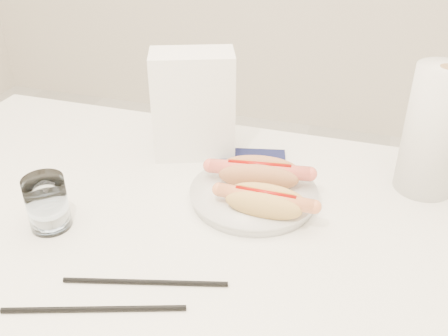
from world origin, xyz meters
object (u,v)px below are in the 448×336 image
(napkin_box, at_px, (193,105))
(paper_towel_roll, at_px, (435,131))
(plate, at_px, (254,196))
(water_glass, at_px, (47,203))
(table, at_px, (163,248))
(hotdog_left, at_px, (259,173))
(hotdog_right, at_px, (265,201))

(napkin_box, bearing_deg, paper_towel_roll, -21.17)
(plate, height_order, water_glass, water_glass)
(table, relative_size, paper_towel_roll, 5.06)
(table, height_order, napkin_box, napkin_box)
(hotdog_left, distance_m, paper_towel_roll, 0.32)
(hotdog_left, height_order, water_glass, water_glass)
(table, bearing_deg, hotdog_right, 18.75)
(hotdog_right, height_order, paper_towel_roll, paper_towel_roll)
(napkin_box, bearing_deg, hotdog_left, -54.47)
(hotdog_left, relative_size, hotdog_right, 1.12)
(table, bearing_deg, paper_towel_roll, 30.09)
(hotdog_left, xyz_separation_m, hotdog_right, (0.03, -0.08, -0.00))
(water_glass, height_order, paper_towel_roll, paper_towel_roll)
(water_glass, bearing_deg, hotdog_right, 20.06)
(water_glass, xyz_separation_m, napkin_box, (0.14, 0.31, 0.06))
(plate, distance_m, paper_towel_roll, 0.34)
(table, distance_m, water_glass, 0.21)
(plate, bearing_deg, water_glass, -149.78)
(table, distance_m, hotdog_right, 0.20)
(hotdog_left, xyz_separation_m, water_glass, (-0.31, -0.20, 0.01))
(plate, distance_m, water_glass, 0.36)
(table, xyz_separation_m, hotdog_left, (0.14, 0.14, 0.10))
(napkin_box, bearing_deg, water_glass, -135.41)
(plate, xyz_separation_m, water_glass, (-0.31, -0.18, 0.04))
(table, relative_size, water_glass, 12.85)
(water_glass, bearing_deg, table, 21.33)
(hotdog_right, distance_m, water_glass, 0.36)
(paper_towel_roll, bearing_deg, napkin_box, -179.94)
(hotdog_left, xyz_separation_m, paper_towel_roll, (0.29, 0.11, 0.08))
(plate, bearing_deg, paper_towel_roll, 25.00)
(plate, bearing_deg, napkin_box, 140.40)
(table, xyz_separation_m, plate, (0.14, 0.11, 0.07))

